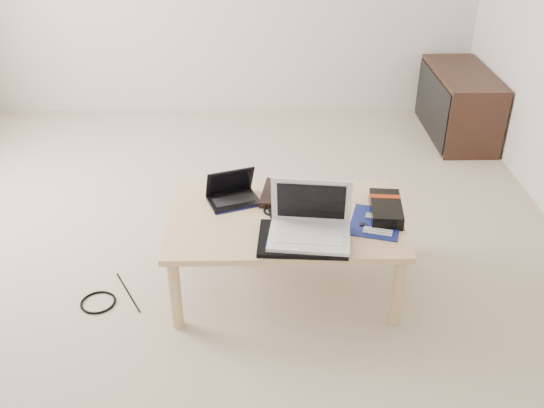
{
  "coord_description": "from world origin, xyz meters",
  "views": [
    {
      "loc": [
        0.3,
        -2.83,
        1.9
      ],
      "look_at": [
        0.34,
        -0.39,
        0.47
      ],
      "focal_mm": 40.0,
      "sensor_mm": 36.0,
      "label": 1
    }
  ],
  "objects_px": {
    "white_laptop": "(310,224)",
    "gpu_box": "(386,209)",
    "netbook": "(232,195)",
    "media_cabinet": "(458,104)",
    "coffee_table": "(285,225)"
  },
  "relations": [
    {
      "from": "coffee_table",
      "to": "white_laptop",
      "type": "xyz_separation_m",
      "value": [
        0.1,
        -0.19,
        0.12
      ]
    },
    {
      "from": "netbook",
      "to": "gpu_box",
      "type": "relative_size",
      "value": 0.95
    },
    {
      "from": "media_cabinet",
      "to": "white_laptop",
      "type": "distance_m",
      "value": 2.4
    },
    {
      "from": "media_cabinet",
      "to": "netbook",
      "type": "xyz_separation_m",
      "value": [
        -1.62,
        -1.68,
        0.19
      ]
    },
    {
      "from": "netbook",
      "to": "white_laptop",
      "type": "height_order",
      "value": "white_laptop"
    },
    {
      "from": "media_cabinet",
      "to": "white_laptop",
      "type": "relative_size",
      "value": 2.34
    },
    {
      "from": "coffee_table",
      "to": "netbook",
      "type": "relative_size",
      "value": 3.87
    },
    {
      "from": "media_cabinet",
      "to": "coffee_table",
      "type": "bearing_deg",
      "value": -126.69
    },
    {
      "from": "coffee_table",
      "to": "media_cabinet",
      "type": "bearing_deg",
      "value": 53.31
    },
    {
      "from": "white_laptop",
      "to": "gpu_box",
      "type": "height_order",
      "value": "white_laptop"
    },
    {
      "from": "white_laptop",
      "to": "media_cabinet",
      "type": "bearing_deg",
      "value": 57.96
    },
    {
      "from": "netbook",
      "to": "media_cabinet",
      "type": "bearing_deg",
      "value": 46.04
    },
    {
      "from": "netbook",
      "to": "gpu_box",
      "type": "distance_m",
      "value": 0.75
    },
    {
      "from": "netbook",
      "to": "gpu_box",
      "type": "bearing_deg",
      "value": -10.93
    },
    {
      "from": "netbook",
      "to": "gpu_box",
      "type": "xyz_separation_m",
      "value": [
        0.73,
        -0.14,
        -0.0
      ]
    }
  ]
}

